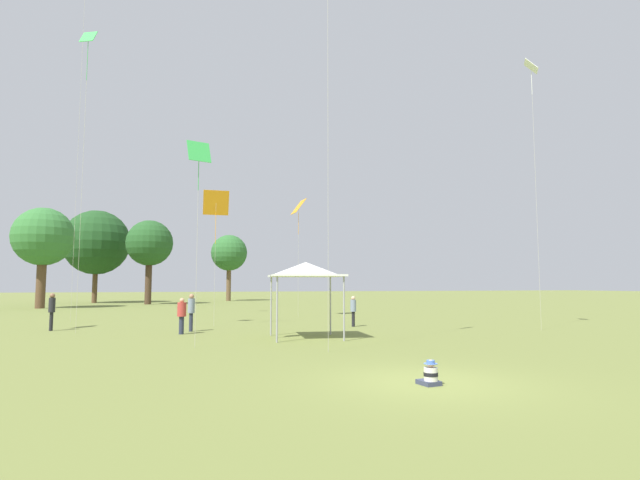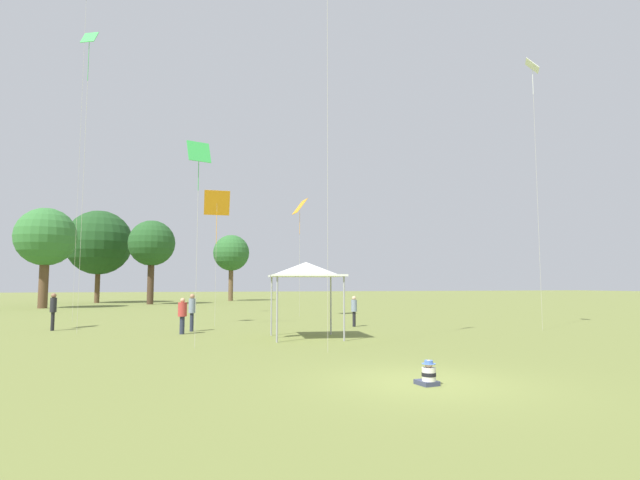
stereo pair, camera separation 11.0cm
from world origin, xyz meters
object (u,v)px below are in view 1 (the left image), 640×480
(person_standing_2, at_px, (52,308))
(distant_tree_2, at_px, (150,244))
(person_standing_1, at_px, (182,313))
(canopy_tent, at_px, (306,270))
(distant_tree_1, at_px, (43,237))
(person_standing_0, at_px, (353,308))
(seated_toddler, at_px, (430,375))
(distant_tree_3, at_px, (97,243))
(person_standing_3, at_px, (191,309))
(kite_6, at_px, (199,157))
(kite_5, at_px, (532,79))
(kite_7, at_px, (216,204))
(kite_3, at_px, (88,56))
(distant_tree_0, at_px, (229,253))
(kite_0, at_px, (298,208))
(kite_1, at_px, (84,7))

(person_standing_2, relative_size, distant_tree_2, 0.19)
(person_standing_1, xyz_separation_m, canopy_tent, (4.85, -3.23, 1.87))
(canopy_tent, relative_size, distant_tree_1, 0.34)
(person_standing_0, bearing_deg, canopy_tent, 90.59)
(seated_toddler, xyz_separation_m, distant_tree_3, (-13.75, 56.08, 7.11))
(person_standing_3, relative_size, kite_6, 0.24)
(canopy_tent, distance_m, distant_tree_1, 36.70)
(seated_toddler, height_order, kite_5, kite_5)
(seated_toddler, bearing_deg, person_standing_2, 115.16)
(person_standing_3, xyz_separation_m, distant_tree_3, (-9.34, 41.49, 6.27))
(canopy_tent, relative_size, kite_7, 0.45)
(kite_3, distance_m, distant_tree_2, 35.07)
(kite_5, bearing_deg, person_standing_0, 140.86)
(kite_3, bearing_deg, kite_6, 16.81)
(person_standing_0, distance_m, kite_5, 14.84)
(kite_3, relative_size, distant_tree_0, 1.58)
(person_standing_2, relative_size, distant_tree_1, 0.19)
(kite_0, relative_size, kite_7, 1.12)
(kite_3, relative_size, kite_7, 1.98)
(person_standing_1, xyz_separation_m, distant_tree_1, (-11.86, 29.22, 5.71))
(person_standing_0, xyz_separation_m, distant_tree_3, (-17.66, 41.22, 6.37))
(kite_0, bearing_deg, distant_tree_0, -137.25)
(distant_tree_2, relative_size, distant_tree_3, 0.84)
(distant_tree_0, bearing_deg, kite_0, -89.38)
(seated_toddler, height_order, distant_tree_0, distant_tree_0)
(kite_6, distance_m, distant_tree_2, 41.57)
(seated_toddler, distance_m, person_standing_2, 20.07)
(kite_1, distance_m, kite_3, 9.89)
(person_standing_0, height_order, distant_tree_1, distant_tree_1)
(distant_tree_0, height_order, distant_tree_2, distant_tree_2)
(kite_6, xyz_separation_m, distant_tree_2, (-2.85, 41.47, 0.06))
(kite_0, height_order, distant_tree_3, distant_tree_3)
(person_standing_3, bearing_deg, distant_tree_3, -154.97)
(kite_5, bearing_deg, kite_3, 157.67)
(kite_7, height_order, distant_tree_0, distant_tree_0)
(kite_0, bearing_deg, distant_tree_1, -91.85)
(seated_toddler, distance_m, kite_1, 31.69)
(seated_toddler, distance_m, distant_tree_3, 58.18)
(canopy_tent, distance_m, distant_tree_0, 49.59)
(person_standing_2, height_order, kite_0, kite_0)
(distant_tree_2, height_order, distant_tree_3, distant_tree_3)
(person_standing_0, bearing_deg, distant_tree_0, -48.22)
(person_standing_0, bearing_deg, kite_3, 38.51)
(person_standing_0, xyz_separation_m, kite_6, (-8.48, -6.60, 5.83))
(person_standing_2, bearing_deg, person_standing_3, 75.25)
(distant_tree_3, bearing_deg, person_standing_2, -85.68)
(person_standing_0, height_order, person_standing_1, person_standing_1)
(canopy_tent, distance_m, kite_1, 23.52)
(kite_1, distance_m, kite_6, 20.23)
(person_standing_0, bearing_deg, person_standing_3, 42.16)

